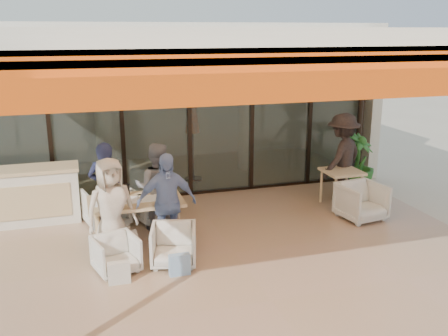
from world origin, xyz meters
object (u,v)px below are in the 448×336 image
object	(u,v)px
chair_far_right	(153,202)
chair_near_left	(116,253)
standing_woman	(342,157)
potted_palm	(357,163)
chair_far_left	(106,205)
diner_cream	(111,209)
side_table	(342,175)
diner_navy	(106,190)
dining_table	(135,203)
host_counter	(27,196)
chair_near_right	(174,243)
side_chair	(362,200)
diner_periwinkle	(166,203)
diner_grey	(157,187)

from	to	relation	value
chair_far_right	chair_near_left	bearing A→B (deg)	49.01
standing_woman	potted_palm	size ratio (longest dim) A/B	1.36
chair_far_left	diner_cream	xyz separation A→B (m)	(0.00, -1.40, 0.42)
side_table	diner_navy	bearing A→B (deg)	-178.22
dining_table	chair_near_left	size ratio (longest dim) A/B	2.49
host_counter	chair_near_right	size ratio (longest dim) A/B	2.76
chair_near_right	side_chair	bearing A→B (deg)	26.29
diner_cream	diner_periwinkle	distance (m)	0.84
standing_woman	potted_palm	bearing A→B (deg)	176.51
chair_far_right	dining_table	bearing A→B (deg)	48.44
chair_far_left	diner_navy	world-z (taller)	diner_navy
potted_palm	diner_periwinkle	bearing A→B (deg)	-158.84
chair_far_right	side_chair	bearing A→B (deg)	145.95
chair_far_left	diner_grey	bearing A→B (deg)	136.52
diner_grey	side_chair	xyz separation A→B (m)	(3.65, -0.61, -0.40)
chair_far_right	chair_near_right	xyz separation A→B (m)	(0.00, -1.90, -0.00)
chair_near_left	diner_grey	size ratio (longest dim) A/B	0.39
side_chair	potted_palm	distance (m)	1.62
host_counter	diner_navy	xyz separation A→B (m)	(1.34, -0.96, 0.28)
host_counter	side_table	distance (m)	5.89
dining_table	chair_near_left	world-z (taller)	dining_table
chair_near_right	potted_palm	world-z (taller)	potted_palm
dining_table	chair_far_left	world-z (taller)	dining_table
diner_navy	diner_cream	distance (m)	0.90
diner_navy	diner_grey	size ratio (longest dim) A/B	1.05
diner_grey	side_table	xyz separation A→B (m)	(3.65, 0.14, -0.14)
chair_near_left	diner_periwinkle	distance (m)	1.10
side_chair	chair_far_left	bearing A→B (deg)	157.38
chair_far_right	side_table	xyz separation A→B (m)	(3.65, -0.36, 0.30)
diner_cream	diner_periwinkle	size ratio (longest dim) A/B	0.99
diner_grey	chair_far_right	bearing A→B (deg)	-70.89
chair_near_right	potted_palm	bearing A→B (deg)	40.69
host_counter	potted_palm	size ratio (longest dim) A/B	1.40
dining_table	diner_cream	world-z (taller)	diner_cream
host_counter	side_chair	xyz separation A→B (m)	(5.83, -1.57, -0.15)
host_counter	diner_periwinkle	size ratio (longest dim) A/B	1.16
diner_navy	chair_near_right	bearing A→B (deg)	140.52
diner_grey	side_chair	world-z (taller)	diner_grey
standing_woman	host_counter	bearing A→B (deg)	-35.96
chair_near_right	diner_periwinkle	world-z (taller)	diner_periwinkle
diner_grey	side_chair	size ratio (longest dim) A/B	2.04
diner_navy	diner_cream	xyz separation A→B (m)	(0.00, -0.90, -0.02)
dining_table	potted_palm	size ratio (longest dim) A/B	1.13
diner_navy	diner_periwinkle	xyz separation A→B (m)	(0.84, -0.90, -0.02)
chair_far_left	side_table	xyz separation A→B (m)	(4.49, -0.36, 0.27)
host_counter	chair_near_left	size ratio (longest dim) A/B	3.07
host_counter	chair_far_left	bearing A→B (deg)	-19.07
dining_table	chair_far_left	distance (m)	1.08
chair_far_right	side_chair	distance (m)	3.82
diner_cream	side_table	world-z (taller)	diner_cream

